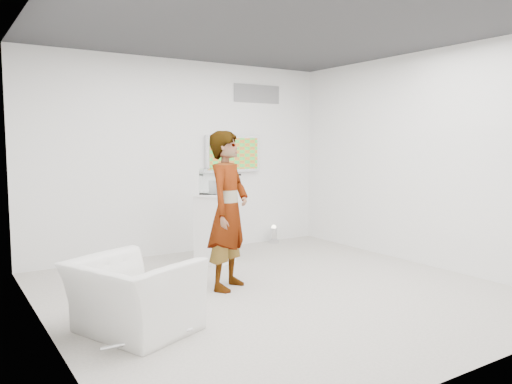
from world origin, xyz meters
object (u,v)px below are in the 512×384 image
Objects in this scene: tv at (233,154)px; person at (228,210)px; armchair at (133,296)px; floor_uplight at (274,234)px; pedestal at (215,228)px.

person is (-1.26, -2.05, -0.62)m from tv.
person reaches higher than armchair.
person is 2.89m from floor_uplight.
armchair is (-2.68, -2.80, -1.21)m from tv.
tv reaches higher than pedestal.
tv is 1.57m from pedestal.
pedestal is (1.89, 1.94, 0.16)m from armchair.
person is 1.72m from armchair.
tv is 2.48m from person.
tv is 0.54× the size of person.
armchair is (-1.43, -0.75, -0.60)m from person.
pedestal is 3.43× the size of floor_uplight.
person is at bearing -110.99° from pedestal.
armchair is at bearing -134.13° from pedestal.
person reaches higher than floor_uplight.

